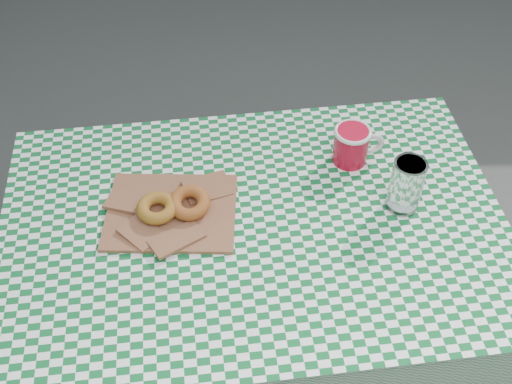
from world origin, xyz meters
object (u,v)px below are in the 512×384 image
table (254,314)px  drinking_glass (406,185)px  coffee_mug (351,145)px  paper_bag (171,211)px

table → drinking_glass: 0.57m
table → drinking_glass: drinking_glass is taller
coffee_mug → drinking_glass: size_ratio=1.26×
paper_bag → drinking_glass: 0.54m
table → paper_bag: size_ratio=3.84×
paper_bag → drinking_glass: (0.53, 0.02, 0.06)m
drinking_glass → table: bearing=-171.5°
paper_bag → drinking_glass: size_ratio=2.17×
paper_bag → table: bearing=-9.1°
table → drinking_glass: bearing=1.5°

